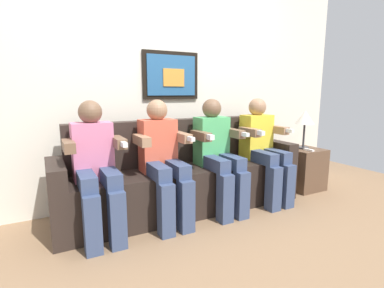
% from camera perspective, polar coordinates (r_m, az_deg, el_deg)
% --- Properties ---
extents(ground_plane, '(6.32, 6.32, 0.00)m').
position_cam_1_polar(ground_plane, '(2.78, 1.47, -14.84)').
color(ground_plane, '#8C6B4C').
extents(back_wall_assembly, '(4.86, 0.10, 2.60)m').
position_cam_1_polar(back_wall_assembly, '(3.21, -5.16, 12.36)').
color(back_wall_assembly, silver).
rests_on(back_wall_assembly, ground_plane).
extents(couch, '(2.46, 0.58, 0.90)m').
position_cam_1_polar(couch, '(2.94, -1.61, -6.91)').
color(couch, '#2D231E').
rests_on(couch, ground_plane).
extents(person_leftmost, '(0.46, 0.56, 1.11)m').
position_cam_1_polar(person_leftmost, '(2.46, -18.38, -3.79)').
color(person_leftmost, pink).
rests_on(person_leftmost, ground_plane).
extents(person_left_center, '(0.46, 0.56, 1.11)m').
position_cam_1_polar(person_left_center, '(2.61, -5.74, -2.53)').
color(person_left_center, '#D8593F').
rests_on(person_left_center, ground_plane).
extents(person_right_center, '(0.46, 0.56, 1.11)m').
position_cam_1_polar(person_right_center, '(2.86, 5.06, -1.35)').
color(person_right_center, '#4CB266').
rests_on(person_right_center, ground_plane).
extents(person_rightmost, '(0.46, 0.56, 1.11)m').
position_cam_1_polar(person_rightmost, '(3.21, 13.81, -0.37)').
color(person_rightmost, yellow).
rests_on(person_rightmost, ground_plane).
extents(side_table_right, '(0.40, 0.40, 0.50)m').
position_cam_1_polar(side_table_right, '(3.82, 21.06, -4.55)').
color(side_table_right, brown).
rests_on(side_table_right, ground_plane).
extents(table_lamp, '(0.22, 0.22, 0.46)m').
position_cam_1_polar(table_lamp, '(3.73, 21.29, 4.59)').
color(table_lamp, '#333338').
rests_on(table_lamp, side_table_right).
extents(spare_remote_on_table, '(0.04, 0.13, 0.02)m').
position_cam_1_polar(spare_remote_on_table, '(3.66, 21.95, -1.07)').
color(spare_remote_on_table, white).
rests_on(spare_remote_on_table, side_table_right).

